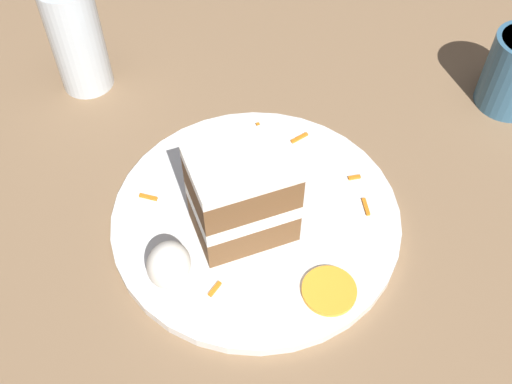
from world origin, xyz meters
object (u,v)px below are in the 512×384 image
object	(u,v)px
plate	(256,217)
cream_dollop	(169,265)
orange_garnish	(329,291)
drinking_glass	(79,45)
cake_slice	(243,196)

from	to	relation	value
plate	cream_dollop	distance (m)	0.12
orange_garnish	drinking_glass	xyz separation A→B (m)	(-0.11, -0.41, 0.04)
cream_dollop	cake_slice	bearing A→B (deg)	163.91
cream_dollop	plate	bearing A→B (deg)	166.02
cream_dollop	drinking_glass	size ratio (longest dim) A/B	0.37
orange_garnish	drinking_glass	world-z (taller)	drinking_glass
plate	drinking_glass	bearing A→B (deg)	-103.26
cream_dollop	drinking_glass	bearing A→B (deg)	-123.51
cake_slice	cream_dollop	xyz separation A→B (m)	(0.09, -0.03, -0.03)
orange_garnish	drinking_glass	size ratio (longest dim) A/B	0.38
plate	cake_slice	distance (m)	0.06
plate	orange_garnish	size ratio (longest dim) A/B	5.74
cake_slice	cream_dollop	size ratio (longest dim) A/B	2.32
plate	cake_slice	bearing A→B (deg)	-4.88
plate	cake_slice	size ratio (longest dim) A/B	2.55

